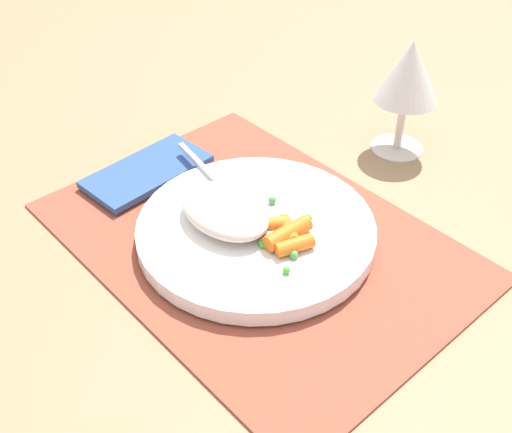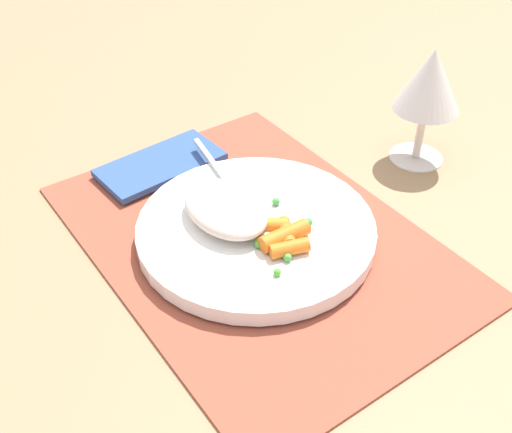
{
  "view_description": "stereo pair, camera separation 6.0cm",
  "coord_description": "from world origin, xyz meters",
  "views": [
    {
      "loc": [
        0.38,
        -0.34,
        0.44
      ],
      "look_at": [
        0.0,
        0.0,
        0.03
      ],
      "focal_mm": 44.68,
      "sensor_mm": 36.0,
      "label": 1
    },
    {
      "loc": [
        0.41,
        -0.29,
        0.44
      ],
      "look_at": [
        0.0,
        0.0,
        0.03
      ],
      "focal_mm": 44.68,
      "sensor_mm": 36.0,
      "label": 2
    }
  ],
  "objects": [
    {
      "name": "wine_glass",
      "position": [
        -0.01,
        0.25,
        0.1
      ],
      "size": [
        0.08,
        0.08,
        0.14
      ],
      "color": "silver",
      "rests_on": "ground_plane"
    },
    {
      "name": "plate",
      "position": [
        0.0,
        0.0,
        0.01
      ],
      "size": [
        0.25,
        0.25,
        0.02
      ],
      "primitive_type": "cylinder",
      "color": "white",
      "rests_on": "placemat"
    },
    {
      "name": "ground_plane",
      "position": [
        0.0,
        0.0,
        0.0
      ],
      "size": [
        2.4,
        2.4,
        0.0
      ],
      "primitive_type": "plane",
      "color": "#997551"
    },
    {
      "name": "fork",
      "position": [
        -0.04,
        0.01,
        0.03
      ],
      "size": [
        0.21,
        0.05,
        0.01
      ],
      "color": "#BBBBBB",
      "rests_on": "plate"
    },
    {
      "name": "placemat",
      "position": [
        0.0,
        0.0,
        0.0
      ],
      "size": [
        0.44,
        0.31,
        0.01
      ],
      "primitive_type": "cube",
      "color": "#9E4733",
      "rests_on": "ground_plane"
    },
    {
      "name": "napkin",
      "position": [
        -0.17,
        -0.02,
        0.01
      ],
      "size": [
        0.08,
        0.15,
        0.01
      ],
      "primitive_type": "cube",
      "rotation": [
        0.0,
        0.0,
        0.07
      ],
      "color": "#33518C",
      "rests_on": "placemat"
    },
    {
      "name": "rice_mound",
      "position": [
        -0.02,
        -0.02,
        0.04
      ],
      "size": [
        0.11,
        0.07,
        0.03
      ],
      "primitive_type": "ellipsoid",
      "color": "beige",
      "rests_on": "plate"
    },
    {
      "name": "pea_scatter",
      "position": [
        0.03,
        0.01,
        0.03
      ],
      "size": [
        0.1,
        0.08,
        0.01
      ],
      "color": "#518F32",
      "rests_on": "plate"
    },
    {
      "name": "carrot_portion",
      "position": [
        0.04,
        0.0,
        0.03
      ],
      "size": [
        0.08,
        0.06,
        0.02
      ],
      "color": "orange",
      "rests_on": "plate"
    }
  ]
}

